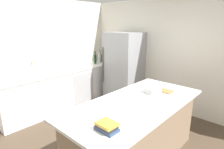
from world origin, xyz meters
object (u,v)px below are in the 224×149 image
Objects in this scene: wine_bottle at (95,59)px; mixing_bowl at (153,90)px; flower_vase at (33,72)px; soda_bottle at (99,58)px; gin_bottle at (106,58)px; cookbook_stack at (107,127)px; kitchen_island at (135,130)px; sink_faucet at (46,66)px; paper_towel_roll at (59,66)px; olive_oil_bottle at (102,58)px; syrup_bottle at (100,59)px; cutting_board at (164,91)px; refrigerator at (124,68)px.

wine_bottle is 2.57m from mixing_bowl.
soda_bottle reaches higher than flower_vase.
cookbook_stack is at bearing -45.38° from gin_bottle.
sink_faucet reaches higher than kitchen_island.
paper_towel_roll reaches higher than cookbook_stack.
mixing_bowl is at bearing -26.45° from olive_oil_bottle.
gin_bottle is 0.37m from wine_bottle.
paper_towel_roll is 1.04× the size of syrup_bottle.
cookbook_stack is 0.87× the size of cutting_board.
sink_faucet is at bearing 100.16° from flower_vase.
wine_bottle reaches higher than syrup_bottle.
syrup_bottle is 2.64m from mixing_bowl.
cutting_board is (2.51, -1.01, -0.12)m from olive_oil_bottle.
kitchen_island is at bearing -87.51° from mixing_bowl.
wine_bottle reaches higher than kitchen_island.
syrup_bottle is at bearing 85.96° from wine_bottle.
refrigerator reaches higher than gin_bottle.
wine_bottle reaches higher than gin_bottle.
flower_vase is at bearing -159.87° from mixing_bowl.
refrigerator is at bearing 66.41° from flower_vase.
sink_faucet is at bearing -94.44° from soda_bottle.
sink_faucet is 2.52m from mixing_bowl.
gin_bottle is (-0.82, 0.17, 0.14)m from refrigerator.
cookbook_stack reaches higher than mixing_bowl.
gin_bottle is at bearing 75.50° from syrup_bottle.
olive_oil_bottle is at bearing 90.53° from flower_vase.
mixing_bowl is (2.34, -1.29, -0.07)m from gin_bottle.
gin_bottle is at bearing 49.51° from olive_oil_bottle.
flower_vase is 2.17m from gin_bottle.
sink_faucet is at bearing -119.56° from refrigerator.
olive_oil_bottle reaches higher than syrup_bottle.
mixing_bowl is (-0.22, 1.31, -0.00)m from cookbook_stack.
paper_towel_roll is at bearing 86.32° from flower_vase.
refrigerator is 0.92m from wine_bottle.
gin_bottle is 0.88× the size of wine_bottle.
paper_towel_roll is 1.37m from syrup_bottle.
wine_bottle reaches higher than flower_vase.
gin_bottle reaches higher than mixing_bowl.
soda_bottle reaches higher than cutting_board.
wine_bottle is at bearing -167.08° from refrigerator.
flower_vase is at bearing -89.47° from olive_oil_bottle.
paper_towel_roll is at bearing 157.78° from cookbook_stack.
sink_faucet is at bearing -92.49° from syrup_bottle.
flower_vase is (-2.42, -0.38, 0.57)m from kitchen_island.
paper_towel_roll is (-0.83, -1.38, 0.16)m from refrigerator.
kitchen_island is 2.87m from wine_bottle.
wine_bottle reaches higher than mixing_bowl.
gin_bottle reaches higher than sink_faucet.
paper_towel_roll reaches higher than kitchen_island.
cutting_board is (2.43, -0.82, -0.14)m from soda_bottle.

